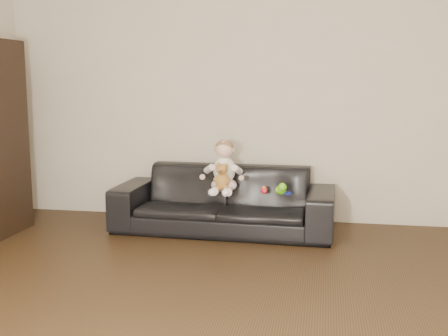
% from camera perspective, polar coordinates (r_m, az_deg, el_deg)
% --- Properties ---
extents(wall_back, '(5.00, 0.00, 5.00)m').
position_cam_1_polar(wall_back, '(5.57, 2.87, 7.96)').
color(wall_back, beige).
rests_on(wall_back, ground).
extents(sofa, '(2.04, 0.85, 0.59)m').
position_cam_1_polar(sofa, '(5.22, -0.00, -3.23)').
color(sofa, black).
rests_on(sofa, floor).
extents(baby, '(0.34, 0.42, 0.47)m').
position_cam_1_polar(baby, '(5.05, -0.03, -0.15)').
color(baby, '#F7D0DA').
rests_on(baby, sofa).
extents(teddy_bear, '(0.15, 0.15, 0.23)m').
position_cam_1_polar(teddy_bear, '(4.92, -0.21, -0.90)').
color(teddy_bear, '#A06E2D').
rests_on(teddy_bear, sofa).
extents(toy_green, '(0.14, 0.15, 0.09)m').
position_cam_1_polar(toy_green, '(5.00, 5.77, -2.23)').
color(toy_green, '#62CA17').
rests_on(toy_green, sofa).
extents(toy_rattle, '(0.06, 0.06, 0.06)m').
position_cam_1_polar(toy_rattle, '(5.02, 4.09, -2.30)').
color(toy_rattle, red).
rests_on(toy_rattle, sofa).
extents(toy_blue_disc, '(0.12, 0.12, 0.01)m').
position_cam_1_polar(toy_blue_disc, '(5.05, 6.42, -2.56)').
color(toy_blue_disc, '#1725BE').
rests_on(toy_blue_disc, sofa).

